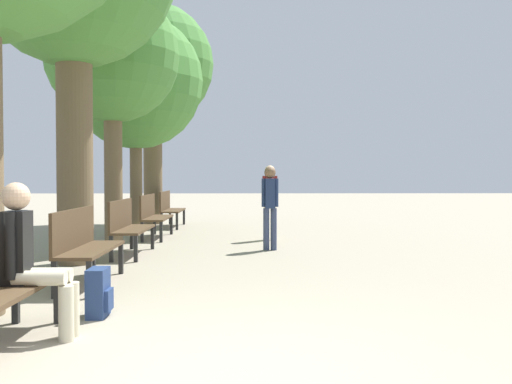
{
  "coord_description": "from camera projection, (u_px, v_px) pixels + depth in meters",
  "views": [
    {
      "loc": [
        0.36,
        -3.87,
        1.39
      ],
      "look_at": [
        0.52,
        5.83,
        1.11
      ],
      "focal_mm": 40.0,
      "sensor_mm": 36.0,
      "label": 1
    }
  ],
  "objects": [
    {
      "name": "backpack",
      "position": [
        99.0,
        293.0,
        5.59
      ],
      "size": [
        0.21,
        0.32,
        0.48
      ],
      "color": "navy",
      "rests_on": "ground_plane"
    },
    {
      "name": "bench_row_1",
      "position": [
        83.0,
        241.0,
        7.21
      ],
      "size": [
        0.48,
        1.7,
        0.96
      ],
      "color": "#4C3823",
      "rests_on": "ground_plane"
    },
    {
      "name": "ground_plane",
      "position": [
        195.0,
        378.0,
        3.9
      ],
      "size": [
        80.0,
        80.0,
        0.0
      ],
      "primitive_type": "plane",
      "color": "gray"
    },
    {
      "name": "tree_row_4",
      "position": [
        152.0,
        67.0,
        16.21
      ],
      "size": [
        3.48,
        3.48,
        6.29
      ],
      "color": "brown",
      "rests_on": "ground_plane"
    },
    {
      "name": "pedestrian_mid",
      "position": [
        270.0,
        197.0,
        12.24
      ],
      "size": [
        0.32,
        0.28,
        1.6
      ],
      "color": "beige",
      "rests_on": "ground_plane"
    },
    {
      "name": "bench_row_4",
      "position": [
        169.0,
        207.0,
        15.26
      ],
      "size": [
        0.48,
        1.7,
        0.96
      ],
      "color": "#4C3823",
      "rests_on": "ground_plane"
    },
    {
      "name": "bench_row_2",
      "position": [
        127.0,
        224.0,
        9.89
      ],
      "size": [
        0.48,
        1.7,
        0.96
      ],
      "color": "#4C3823",
      "rests_on": "ground_plane"
    },
    {
      "name": "person_seated",
      "position": [
        31.0,
        256.0,
        4.82
      ],
      "size": [
        0.62,
        0.35,
        1.33
      ],
      "color": "beige",
      "rests_on": "ground_plane"
    },
    {
      "name": "tree_row_3",
      "position": [
        136.0,
        82.0,
        13.76
      ],
      "size": [
        3.26,
        3.26,
        5.29
      ],
      "color": "brown",
      "rests_on": "ground_plane"
    },
    {
      "name": "bench_row_3",
      "position": [
        153.0,
        213.0,
        12.58
      ],
      "size": [
        0.48,
        1.7,
        0.96
      ],
      "color": "#4C3823",
      "rests_on": "ground_plane"
    },
    {
      "name": "tree_row_2",
      "position": [
        112.0,
        58.0,
        11.39
      ],
      "size": [
        2.68,
        2.68,
        5.13
      ],
      "color": "brown",
      "rests_on": "ground_plane"
    },
    {
      "name": "pedestrian_near",
      "position": [
        270.0,
        203.0,
        10.55
      ],
      "size": [
        0.31,
        0.22,
        1.55
      ],
      "color": "#384260",
      "rests_on": "ground_plane"
    }
  ]
}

